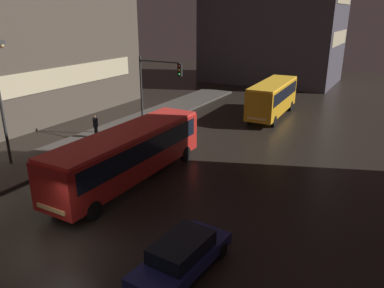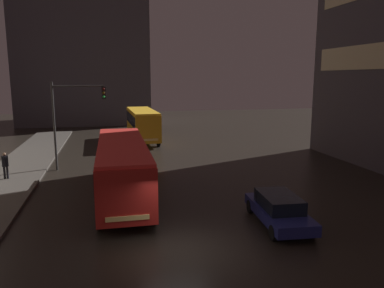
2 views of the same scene
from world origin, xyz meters
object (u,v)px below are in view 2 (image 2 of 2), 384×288
bus_far (142,122)px  traffic_light_main (72,110)px  car_taxi (279,209)px  pedestrian_near (5,163)px  bus_near (122,164)px

bus_far → traffic_light_main: size_ratio=1.46×
bus_far → traffic_light_main: 12.52m
car_taxi → pedestrian_near: (-14.16, 10.54, 0.46)m
bus_far → car_taxi: size_ratio=1.95×
bus_near → traffic_light_main: traffic_light_main is taller
bus_near → car_taxi: 8.88m
pedestrian_near → traffic_light_main: (4.12, 2.34, 3.14)m
car_taxi → traffic_light_main: bearing=-48.1°
car_taxi → pedestrian_near: size_ratio=2.74×
bus_far → pedestrian_near: size_ratio=5.36×
bus_near → bus_far: (2.69, 18.14, 0.11)m
car_taxi → traffic_light_main: traffic_light_main is taller
bus_far → car_taxi: (4.15, -23.69, -1.32)m
car_taxi → traffic_light_main: (-10.03, 12.88, 3.60)m
bus_near → traffic_light_main: bearing=-66.3°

